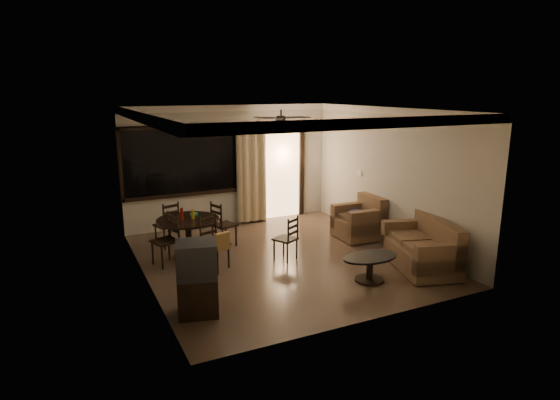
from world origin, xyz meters
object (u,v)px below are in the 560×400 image
dining_table (188,227)px  armchair (360,221)px  dining_chair_north (168,233)px  sofa (423,249)px  side_chair (286,247)px  tv_cabinet (197,278)px  dining_chair_south (215,252)px  dining_chair_east (224,233)px  dining_chair_west (166,250)px  coffee_table (370,264)px

dining_table → armchair: 3.68m
dining_chair_north → sofa: size_ratio=0.52×
dining_chair_north → side_chair: size_ratio=1.11×
tv_cabinet → side_chair: bearing=48.5°
dining_chair_south → side_chair: dining_chair_south is taller
dining_chair_east → tv_cabinet: tv_cabinet is taller
dining_chair_south → tv_cabinet: (-0.77, -1.59, 0.24)m
sofa → dining_chair_west: bearing=169.3°
dining_table → dining_chair_east: size_ratio=1.25×
dining_table → side_chair: (1.60, -0.99, -0.33)m
dining_chair_west → side_chair: (2.10, -0.73, -0.03)m
dining_chair_south → sofa: 3.75m
dining_chair_east → side_chair: dining_chair_east is taller
dining_chair_west → sofa: size_ratio=0.52×
dining_chair_north → tv_cabinet: 3.17m
dining_table → dining_chair_east: 0.89m
side_chair → dining_chair_east: bearing=-85.2°
dining_table → tv_cabinet: 2.46m
dining_table → sofa: size_ratio=0.65×
coffee_table → dining_table: bearing=134.1°
dining_chair_west → dining_chair_east: size_ratio=1.00×
dining_chair_west → tv_cabinet: size_ratio=0.88×
dining_chair_east → armchair: size_ratio=1.02×
sofa → dining_chair_south: bearing=171.4°
dining_chair_south → side_chair: 1.35m
dining_chair_south → armchair: 3.40m
dining_table → armchair: bearing=-7.6°
side_chair → armchair: bearing=165.6°
sofa → armchair: bearing=106.9°
dining_chair_south → sofa: (3.38, -1.60, 0.05)m
coffee_table → tv_cabinet: bearing=178.1°
coffee_table → dining_chair_east: bearing=120.5°
dining_chair_west → dining_chair_east: bearing=93.8°
dining_chair_east → coffee_table: (1.63, -2.76, 0.01)m
dining_chair_west → dining_chair_south: same height
dining_chair_south → dining_table: bearing=89.9°
dining_chair_west → dining_chair_north: (0.25, 1.01, 0.00)m
tv_cabinet → sofa: bearing=14.4°
dining_chair_north → tv_cabinet: bearing=67.1°
dining_chair_east → dining_chair_south: size_ratio=1.00×
coffee_table → dining_chair_west: bearing=142.5°
dining_table → dining_chair_north: bearing=108.2°
coffee_table → sofa: bearing=3.8°
dining_table → dining_chair_east: (0.79, 0.26, -0.30)m
dining_chair_north → armchair: 4.08m
tv_cabinet → sofa: size_ratio=0.59×
tv_cabinet → coffee_table: size_ratio=1.08×
dining_chair_west → armchair: dining_chair_west is taller
dining_chair_north → coffee_table: bearing=111.3°
sofa → side_chair: bearing=161.8°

